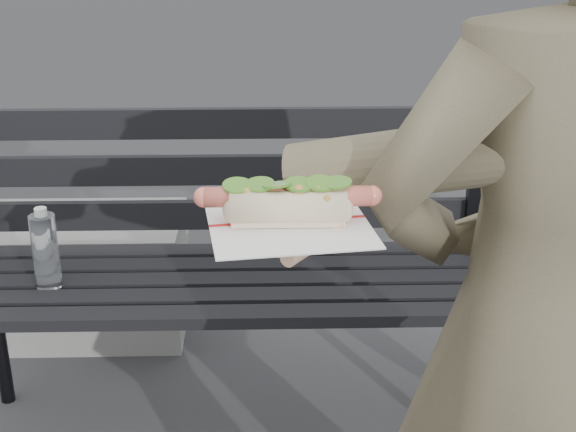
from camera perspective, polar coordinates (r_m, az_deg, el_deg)
name	(u,v)px	position (r m, az deg, el deg)	size (l,w,h in m)	color
park_bench	(224,251)	(2.11, -4.59, -2.48)	(1.50, 0.44, 0.88)	black
concrete_block	(6,275)	(2.87, -19.45, -4.00)	(1.20, 0.40, 0.40)	slate
person	(539,338)	(1.24, 17.44, -8.25)	(0.58, 0.38, 1.58)	brown
held_hotdog	(430,169)	(1.04, 10.06, 3.28)	(0.61, 0.32, 0.20)	brown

